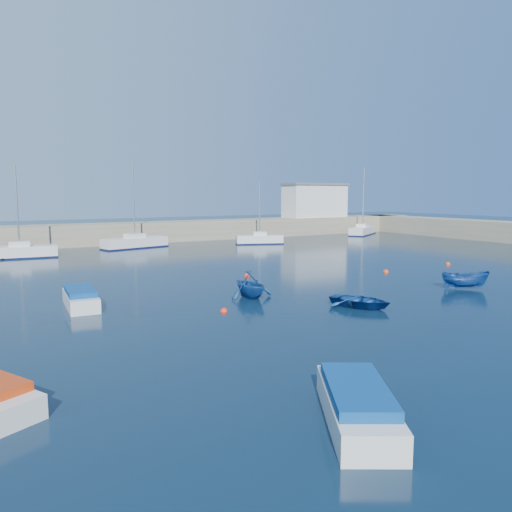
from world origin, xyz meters
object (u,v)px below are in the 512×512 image
dinghy_center (360,301)px  sailboat_7 (259,239)px  sailboat_8 (363,230)px  dinghy_right (465,280)px  dinghy_left (250,284)px  sailboat_6 (135,242)px  motorboat_1 (81,298)px  harbor_office (315,201)px  motorboat_3 (357,405)px  sailboat_5 (20,252)px

dinghy_center → sailboat_7: bearing=43.7°
sailboat_8 → dinghy_right: 44.02m
dinghy_center → dinghy_left: 6.75m
sailboat_6 → motorboat_1: 30.75m
harbor_office → sailboat_7: sailboat_7 is taller
motorboat_3 → dinghy_center: size_ratio=1.42×
motorboat_3 → dinghy_center: motorboat_3 is taller
sailboat_7 → dinghy_left: size_ratio=2.52×
motorboat_3 → dinghy_right: (19.59, 11.21, 0.07)m
sailboat_8 → harbor_office: bearing=11.4°
sailboat_5 → dinghy_left: (10.25, -27.63, 0.16)m
sailboat_8 → dinghy_left: (-38.23, -31.75, 0.15)m
harbor_office → sailboat_5: (-43.28, -9.52, -4.44)m
sailboat_5 → dinghy_center: (14.28, -33.03, -0.30)m
sailboat_5 → sailboat_7: (27.40, -0.09, -0.04)m
motorboat_1 → sailboat_5: bearing=96.1°
sailboat_8 → dinghy_center: sailboat_8 is taller
sailboat_5 → dinghy_right: (24.05, -32.50, -0.06)m
harbor_office → motorboat_1: (-42.51, -34.57, -4.60)m
harbor_office → sailboat_5: 44.54m
sailboat_8 → dinghy_center: size_ratio=2.95×
dinghy_left → dinghy_right: bearing=-23.0°
sailboat_5 → sailboat_6: size_ratio=0.89×
sailboat_7 → sailboat_8: sailboat_8 is taller
sailboat_5 → dinghy_center: size_ratio=2.60×
sailboat_6 → sailboat_7: size_ratio=1.29×
sailboat_5 → dinghy_left: 29.47m
harbor_office → sailboat_8: bearing=-46.1°
sailboat_7 → harbor_office: bearing=-37.7°
dinghy_center → dinghy_right: (9.77, 0.53, 0.24)m
sailboat_8 → dinghy_center: (-34.20, -37.15, -0.31)m
motorboat_1 → dinghy_right: (23.28, -7.45, 0.09)m
sailboat_6 → dinghy_left: bearing=162.6°
sailboat_7 → sailboat_8: (21.08, 4.20, 0.05)m
sailboat_5 → sailboat_8: (48.48, 4.12, 0.01)m
dinghy_right → dinghy_center: bearing=130.0°
sailboat_5 → motorboat_3: bearing=-169.0°
dinghy_left → motorboat_3: bearing=-113.4°
motorboat_3 → dinghy_right: dinghy_right is taller
dinghy_center → dinghy_left: (-4.03, 5.40, 0.46)m
sailboat_5 → dinghy_center: bearing=-151.4°
sailboat_6 → dinghy_left: size_ratio=3.25×
harbor_office → sailboat_5: size_ratio=1.11×
sailboat_8 → dinghy_center: bearing=104.8°
sailboat_5 → dinghy_right: 40.43m
sailboat_5 → motorboat_3: (4.46, -43.71, -0.14)m
dinghy_left → sailboat_8: bearing=36.2°
harbor_office → sailboat_6: (-30.76, -6.15, -4.43)m
sailboat_6 → motorboat_3: 47.76m
sailboat_8 → sailboat_6: bearing=58.7°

